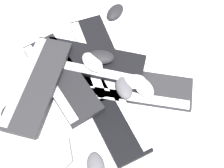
{
  "coord_description": "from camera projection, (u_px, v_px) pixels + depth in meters",
  "views": [
    {
      "loc": [
        0.04,
        -0.65,
        1.17
      ],
      "look_at": [
        0.03,
        -0.03,
        0.04
      ],
      "focal_mm": 50.0,
      "sensor_mm": 36.0,
      "label": 1
    }
  ],
  "objects": [
    {
      "name": "keyboard_0",
      "position": [
        139.0,
        88.0,
        1.31
      ],
      "size": [
        0.46,
        0.21,
        0.03
      ],
      "color": "#232326",
      "rests_on": "ground"
    },
    {
      "name": "keyboard_3",
      "position": [
        111.0,
        111.0,
        1.26
      ],
      "size": [
        0.33,
        0.46,
        0.03
      ],
      "color": "black",
      "rests_on": "ground"
    },
    {
      "name": "keyboard_6",
      "position": [
        37.0,
        84.0,
        1.25
      ],
      "size": [
        0.25,
        0.46,
        0.03
      ],
      "color": "#232326",
      "rests_on": "keyboard_4"
    },
    {
      "name": "mouse_0",
      "position": [
        92.0,
        62.0,
        1.3
      ],
      "size": [
        0.12,
        0.13,
        0.04
      ],
      "primitive_type": "ellipsoid",
      "rotation": [
        0.0,
        0.0,
        2.28
      ],
      "color": "silver",
      "rests_on": "keyboard_5"
    },
    {
      "name": "mouse_6",
      "position": [
        133.0,
        82.0,
        1.29
      ],
      "size": [
        0.12,
        0.09,
        0.04
      ],
      "primitive_type": "ellipsoid",
      "rotation": [
        0.0,
        0.0,
        3.36
      ],
      "color": "silver",
      "rests_on": "keyboard_0"
    },
    {
      "name": "mouse_5",
      "position": [
        96.0,
        166.0,
        1.15
      ],
      "size": [
        0.09,
        0.12,
        0.04
      ],
      "primitive_type": "ellipsoid",
      "rotation": [
        0.0,
        0.0,
        1.78
      ],
      "color": "#4C4C51",
      "rests_on": "ground"
    },
    {
      "name": "keyboard_4",
      "position": [
        61.0,
        77.0,
        1.3
      ],
      "size": [
        0.37,
        0.45,
        0.03
      ],
      "color": "black",
      "rests_on": "keyboard_2"
    },
    {
      "name": "mouse_4",
      "position": [
        101.0,
        57.0,
        1.31
      ],
      "size": [
        0.12,
        0.08,
        0.04
      ],
      "primitive_type": "ellipsoid",
      "rotation": [
        0.0,
        0.0,
        3.05
      ],
      "color": "black",
      "rests_on": "keyboard_5"
    },
    {
      "name": "mouse_1",
      "position": [
        115.0,
        12.0,
        1.51
      ],
      "size": [
        0.11,
        0.13,
        0.04
      ],
      "primitive_type": "ellipsoid",
      "rotation": [
        0.0,
        0.0,
        1.02
      ],
      "color": "black",
      "rests_on": "ground"
    },
    {
      "name": "keyboard_5",
      "position": [
        93.0,
        62.0,
        1.34
      ],
      "size": [
        0.46,
        0.24,
        0.03
      ],
      "color": "black",
      "rests_on": "keyboard_1"
    },
    {
      "name": "mouse_2",
      "position": [
        13.0,
        109.0,
        1.26
      ],
      "size": [
        0.12,
        0.13,
        0.04
      ],
      "primitive_type": "ellipsoid",
      "rotation": [
        0.0,
        0.0,
        4.0
      ],
      "color": "black",
      "rests_on": "ground"
    },
    {
      "name": "mouse_7",
      "position": [
        143.0,
        87.0,
        1.27
      ],
      "size": [
        0.12,
        0.13,
        0.04
      ],
      "primitive_type": "ellipsoid",
      "rotation": [
        0.0,
        0.0,
        5.37
      ],
      "color": "#B7B7BC",
      "rests_on": "keyboard_0"
    },
    {
      "name": "keyboard_1",
      "position": [
        99.0,
        56.0,
        1.39
      ],
      "size": [
        0.29,
        0.46,
        0.03
      ],
      "color": "black",
      "rests_on": "ground"
    },
    {
      "name": "keyboard_2",
      "position": [
        74.0,
        79.0,
        1.33
      ],
      "size": [
        0.46,
        0.23,
        0.03
      ],
      "color": "black",
      "rests_on": "ground"
    },
    {
      "name": "ground_plane",
      "position": [
        105.0,
        83.0,
        1.34
      ],
      "size": [
        3.2,
        3.2,
        0.0
      ],
      "primitive_type": "plane",
      "color": "white"
    },
    {
      "name": "mouse_3",
      "position": [
        124.0,
        87.0,
        1.27
      ],
      "size": [
        0.09,
        0.12,
        0.04
      ],
      "primitive_type": "ellipsoid",
      "rotation": [
        0.0,
        0.0,
        1.84
      ],
      "color": "#4C4C51",
      "rests_on": "keyboard_0"
    }
  ]
}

